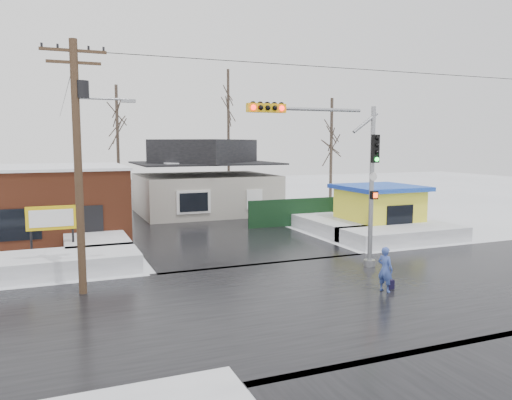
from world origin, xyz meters
name	(u,v)px	position (x,y,z in m)	size (l,w,h in m)	color
ground	(324,296)	(0.00, 0.00, 0.00)	(120.00, 120.00, 0.00)	white
road_ns	(324,296)	(0.00, 0.00, 0.01)	(10.00, 120.00, 0.02)	black
road_ew	(324,296)	(0.00, 0.00, 0.01)	(120.00, 10.00, 0.02)	black
snowbank_nw	(53,264)	(-9.00, 7.00, 0.40)	(7.00, 3.00, 0.80)	white
snowbank_ne	(403,234)	(9.00, 7.00, 0.40)	(7.00, 3.00, 0.80)	white
snowbank_nside_w	(94,239)	(-7.00, 12.00, 0.40)	(3.00, 8.00, 0.80)	white
snowbank_nside_e	(326,223)	(7.00, 12.00, 0.40)	(3.00, 8.00, 0.80)	white
traffic_signal	(341,165)	(2.43, 2.97, 4.54)	(6.05, 0.68, 7.00)	gray
utility_pole	(80,152)	(-7.93, 3.50, 5.11)	(3.15, 0.44, 9.00)	#382619
brick_building	(14,203)	(-11.00, 15.99, 2.08)	(12.20, 8.20, 4.12)	brown
marquee_sign	(52,220)	(-9.00, 9.49, 1.92)	(2.20, 0.21, 2.55)	black
house	(205,180)	(2.00, 22.00, 2.62)	(10.40, 8.40, 5.76)	#A7A197
kiosk	(379,208)	(9.50, 9.99, 1.46)	(4.60, 4.60, 2.88)	#FAF337
fence	(305,212)	(6.50, 14.00, 0.90)	(8.00, 0.12, 1.80)	black
tree_far_left	(117,111)	(-4.00, 26.00, 7.95)	(3.00, 3.00, 10.00)	#332821
tree_far_mid	(228,97)	(6.00, 28.00, 9.54)	(3.00, 3.00, 12.00)	#332821
tree_far_right	(332,121)	(12.00, 20.00, 7.16)	(3.00, 3.00, 9.00)	#332821
pedestrian	(385,270)	(2.29, -0.42, 0.83)	(0.61, 0.40, 1.67)	#3E57AD
shopping_bag	(391,285)	(2.66, -0.27, 0.17)	(0.28, 0.12, 0.35)	black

